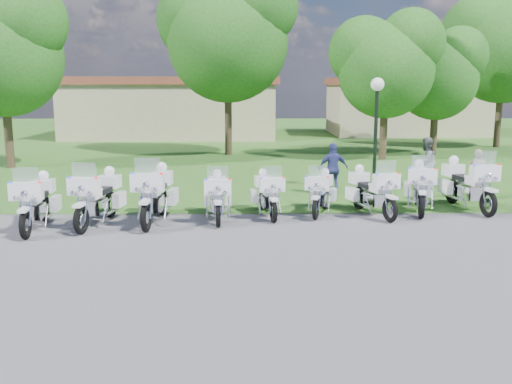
{
  "coord_description": "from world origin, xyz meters",
  "views": [
    {
      "loc": [
        -0.65,
        -12.38,
        3.46
      ],
      "look_at": [
        -0.5,
        1.2,
        0.95
      ],
      "focal_mm": 40.0,
      "sensor_mm": 36.0,
      "label": 1
    }
  ],
  "objects_px": {
    "motorcycle_2": "(156,194)",
    "bystander_b": "(426,162)",
    "motorcycle_3": "(218,196)",
    "motorcycle_5": "(321,192)",
    "motorcycle_0": "(37,201)",
    "motorcycle_7": "(420,186)",
    "motorcycle_1": "(98,197)",
    "lamp_post": "(377,105)",
    "motorcycle_6": "(372,191)",
    "motorcycle_8": "(467,183)",
    "bystander_a": "(477,175)",
    "motorcycle_4": "(267,193)",
    "bystander_c": "(333,169)"
  },
  "relations": [
    {
      "from": "motorcycle_1",
      "to": "motorcycle_3",
      "type": "height_order",
      "value": "motorcycle_1"
    },
    {
      "from": "motorcycle_0",
      "to": "motorcycle_3",
      "type": "distance_m",
      "value": 4.51
    },
    {
      "from": "motorcycle_3",
      "to": "lamp_post",
      "type": "bearing_deg",
      "value": -144.93
    },
    {
      "from": "motorcycle_4",
      "to": "bystander_c",
      "type": "distance_m",
      "value": 3.77
    },
    {
      "from": "motorcycle_1",
      "to": "motorcycle_8",
      "type": "distance_m",
      "value": 10.24
    },
    {
      "from": "motorcycle_7",
      "to": "bystander_b",
      "type": "bearing_deg",
      "value": -96.28
    },
    {
      "from": "motorcycle_4",
      "to": "motorcycle_5",
      "type": "xyz_separation_m",
      "value": [
        1.51,
        0.26,
        -0.01
      ]
    },
    {
      "from": "bystander_c",
      "to": "bystander_b",
      "type": "bearing_deg",
      "value": -164.8
    },
    {
      "from": "motorcycle_6",
      "to": "bystander_c",
      "type": "height_order",
      "value": "bystander_c"
    },
    {
      "from": "motorcycle_4",
      "to": "motorcycle_1",
      "type": "bearing_deg",
      "value": 3.53
    },
    {
      "from": "lamp_post",
      "to": "bystander_a",
      "type": "distance_m",
      "value": 3.84
    },
    {
      "from": "motorcycle_3",
      "to": "bystander_a",
      "type": "distance_m",
      "value": 8.25
    },
    {
      "from": "bystander_b",
      "to": "motorcycle_7",
      "type": "bearing_deg",
      "value": 33.98
    },
    {
      "from": "motorcycle_6",
      "to": "bystander_a",
      "type": "bearing_deg",
      "value": -169.1
    },
    {
      "from": "motorcycle_0",
      "to": "motorcycle_8",
      "type": "xyz_separation_m",
      "value": [
        11.49,
        2.2,
        0.05
      ]
    },
    {
      "from": "motorcycle_1",
      "to": "bystander_a",
      "type": "bearing_deg",
      "value": -156.04
    },
    {
      "from": "motorcycle_0",
      "to": "motorcycle_4",
      "type": "xyz_separation_m",
      "value": [
        5.72,
        1.43,
        -0.08
      ]
    },
    {
      "from": "motorcycle_0",
      "to": "motorcycle_6",
      "type": "height_order",
      "value": "motorcycle_0"
    },
    {
      "from": "motorcycle_5",
      "to": "lamp_post",
      "type": "distance_m",
      "value": 4.59
    },
    {
      "from": "bystander_a",
      "to": "bystander_b",
      "type": "relative_size",
      "value": 0.92
    },
    {
      "from": "motorcycle_3",
      "to": "bystander_b",
      "type": "bearing_deg",
      "value": -148.76
    },
    {
      "from": "motorcycle_0",
      "to": "motorcycle_7",
      "type": "bearing_deg",
      "value": -173.82
    },
    {
      "from": "bystander_b",
      "to": "motorcycle_8",
      "type": "bearing_deg",
      "value": 54.38
    },
    {
      "from": "bystander_b",
      "to": "bystander_a",
      "type": "bearing_deg",
      "value": 72.83
    },
    {
      "from": "motorcycle_7",
      "to": "motorcycle_2",
      "type": "bearing_deg",
      "value": 22.97
    },
    {
      "from": "motorcycle_8",
      "to": "bystander_a",
      "type": "relative_size",
      "value": 1.65
    },
    {
      "from": "motorcycle_0",
      "to": "motorcycle_8",
      "type": "distance_m",
      "value": 11.69
    },
    {
      "from": "motorcycle_7",
      "to": "bystander_a",
      "type": "relative_size",
      "value": 1.55
    },
    {
      "from": "motorcycle_3",
      "to": "lamp_post",
      "type": "distance_m",
      "value": 6.81
    },
    {
      "from": "motorcycle_0",
      "to": "motorcycle_8",
      "type": "height_order",
      "value": "motorcycle_8"
    },
    {
      "from": "lamp_post",
      "to": "bystander_c",
      "type": "distance_m",
      "value": 2.56
    },
    {
      "from": "motorcycle_8",
      "to": "lamp_post",
      "type": "relative_size",
      "value": 0.69
    },
    {
      "from": "motorcycle_3",
      "to": "bystander_c",
      "type": "xyz_separation_m",
      "value": [
        3.56,
        3.46,
        0.21
      ]
    },
    {
      "from": "motorcycle_2",
      "to": "motorcycle_1",
      "type": "bearing_deg",
      "value": 12.92
    },
    {
      "from": "motorcycle_5",
      "to": "lamp_post",
      "type": "height_order",
      "value": "lamp_post"
    },
    {
      "from": "motorcycle_0",
      "to": "lamp_post",
      "type": "relative_size",
      "value": 0.65
    },
    {
      "from": "motorcycle_5",
      "to": "motorcycle_8",
      "type": "height_order",
      "value": "motorcycle_8"
    },
    {
      "from": "motorcycle_5",
      "to": "motorcycle_6",
      "type": "bearing_deg",
      "value": -171.82
    },
    {
      "from": "motorcycle_5",
      "to": "motorcycle_7",
      "type": "distance_m",
      "value": 2.85
    },
    {
      "from": "motorcycle_8",
      "to": "bystander_b",
      "type": "xyz_separation_m",
      "value": [
        -0.08,
        3.67,
        0.13
      ]
    },
    {
      "from": "motorcycle_4",
      "to": "motorcycle_8",
      "type": "height_order",
      "value": "motorcycle_8"
    },
    {
      "from": "bystander_a",
      "to": "bystander_c",
      "type": "relative_size",
      "value": 0.94
    },
    {
      "from": "motorcycle_3",
      "to": "motorcycle_6",
      "type": "xyz_separation_m",
      "value": [
        4.19,
        0.51,
        0.03
      ]
    },
    {
      "from": "motorcycle_2",
      "to": "bystander_b",
      "type": "relative_size",
      "value": 1.53
    },
    {
      "from": "motorcycle_8",
      "to": "bystander_a",
      "type": "height_order",
      "value": "motorcycle_8"
    },
    {
      "from": "motorcycle_0",
      "to": "motorcycle_1",
      "type": "xyz_separation_m",
      "value": [
        1.4,
        0.48,
        0.02
      ]
    },
    {
      "from": "motorcycle_7",
      "to": "motorcycle_0",
      "type": "bearing_deg",
      "value": 24.14
    },
    {
      "from": "motorcycle_3",
      "to": "motorcycle_5",
      "type": "xyz_separation_m",
      "value": [
        2.83,
        0.69,
        -0.03
      ]
    },
    {
      "from": "motorcycle_2",
      "to": "bystander_c",
      "type": "relative_size",
      "value": 1.57
    },
    {
      "from": "motorcycle_6",
      "to": "lamp_post",
      "type": "relative_size",
      "value": 0.61
    }
  ]
}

